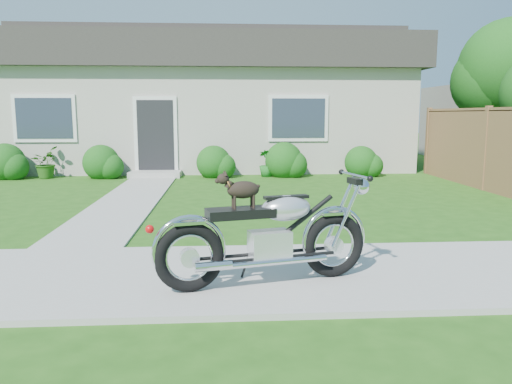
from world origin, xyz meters
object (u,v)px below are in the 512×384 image
potted_plant_left (45,163)px  potted_plant_right (267,163)px  house (212,101)px  motorcycle_with_dog (270,235)px  fence (486,149)px

potted_plant_left → potted_plant_right: size_ratio=1.14×
house → motorcycle_with_dog: (0.84, -12.37, -1.62)m
house → fence: (6.30, -6.24, -1.22)m
fence → potted_plant_right: bearing=149.3°
house → potted_plant_right: 4.19m
fence → motorcycle_with_dog: (-5.46, -6.13, -0.40)m
house → fence: size_ratio=1.90×
potted_plant_left → potted_plant_right: potted_plant_left is taller
fence → potted_plant_right: fence is taller
fence → motorcycle_with_dog: fence is taller
house → potted_plant_left: house is taller
house → potted_plant_left: 5.86m
fence → house: bearing=135.3°
potted_plant_left → potted_plant_right: 6.00m
fence → potted_plant_left: bearing=165.4°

